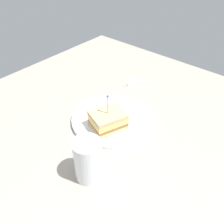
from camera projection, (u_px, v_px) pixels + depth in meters
ground_plane at (112, 123)px, 76.43cm from camera, size 96.15×96.15×2.00cm
plate at (112, 119)px, 75.39cm from camera, size 24.09×24.09×1.36cm
sandwich_half_center at (108, 120)px, 70.10cm from camera, size 11.15×10.16×10.92cm
drink_glass at (88, 162)px, 57.05cm from camera, size 6.51×6.51×10.96cm
fork at (135, 86)px, 90.53cm from camera, size 6.31×11.09×0.35cm
knife at (139, 80)px, 94.09cm from camera, size 6.70×11.05×0.35cm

